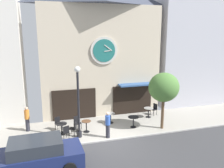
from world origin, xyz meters
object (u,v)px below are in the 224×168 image
at_px(cafe_table_center_left, 111,117).
at_px(cafe_chair_near_tree, 65,131).
at_px(street_lamp, 78,102).
at_px(cafe_table_rightmost, 61,127).
at_px(pedestrian_blue, 108,124).
at_px(pedestrian_orange, 27,119).
at_px(parked_car_navy, 36,155).
at_px(cafe_table_leftmost, 133,120).
at_px(cafe_table_center_right, 86,125).
at_px(cafe_chair_left_end, 74,127).
at_px(street_tree, 164,88).
at_px(cafe_table_near_curb, 149,111).
at_px(cafe_chair_right_end, 154,108).
at_px(cafe_chair_outer, 58,122).
at_px(cafe_chair_by_entrance, 77,122).

distance_m(cafe_table_center_left, cafe_chair_near_tree, 3.83).
height_order(street_lamp, cafe_table_rightmost, street_lamp).
distance_m(pedestrian_blue, pedestrian_orange, 5.44).
bearing_deg(cafe_chair_near_tree, parked_car_navy, -119.12).
xyz_separation_m(cafe_table_center_left, cafe_table_leftmost, (1.28, -1.21, 0.07)).
height_order(cafe_table_rightmost, parked_car_navy, parked_car_navy).
distance_m(pedestrian_orange, parked_car_navy, 4.95).
distance_m(pedestrian_blue, parked_car_navy, 4.82).
xyz_separation_m(street_lamp, cafe_table_center_left, (2.53, 1.67, -1.79)).
height_order(cafe_table_center_right, cafe_chair_left_end, cafe_chair_left_end).
distance_m(street_tree, cafe_chair_left_end, 6.41).
relative_size(cafe_table_center_right, cafe_chair_near_tree, 0.85).
xyz_separation_m(cafe_table_leftmost, cafe_table_near_curb, (1.84, 1.49, -0.02)).
bearing_deg(street_lamp, cafe_chair_left_end, 131.11).
relative_size(street_lamp, cafe_chair_right_end, 4.97).
relative_size(cafe_chair_near_tree, pedestrian_blue, 0.54).
height_order(cafe_table_center_right, parked_car_navy, parked_car_navy).
xyz_separation_m(cafe_chair_right_end, cafe_chair_outer, (-7.55, -0.87, 0.00)).
bearing_deg(street_tree, cafe_table_center_right, 170.63).
relative_size(street_tree, cafe_table_leftmost, 5.05).
relative_size(street_lamp, pedestrian_blue, 2.68).
distance_m(cafe_chair_left_end, pedestrian_blue, 2.22).
bearing_deg(cafe_chair_right_end, cafe_chair_by_entrance, -170.23).
height_order(cafe_chair_near_tree, cafe_chair_outer, same).
relative_size(cafe_chair_left_end, pedestrian_blue, 0.54).
bearing_deg(cafe_table_center_right, pedestrian_orange, 161.00).
bearing_deg(cafe_table_near_curb, pedestrian_orange, -179.62).
relative_size(street_tree, cafe_chair_by_entrance, 4.29).
bearing_deg(cafe_table_leftmost, pedestrian_orange, 168.42).
relative_size(street_lamp, cafe_table_rightmost, 5.97).
relative_size(cafe_chair_left_end, pedestrian_orange, 0.54).
relative_size(cafe_chair_near_tree, pedestrian_orange, 0.54).
xyz_separation_m(street_lamp, cafe_chair_by_entrance, (0.03, 1.26, -1.74)).
relative_size(pedestrian_orange, parked_car_navy, 0.38).
bearing_deg(cafe_chair_outer, cafe_table_rightmost, -78.52).
bearing_deg(cafe_table_center_left, cafe_chair_left_end, -154.76).
xyz_separation_m(cafe_chair_near_tree, cafe_chair_by_entrance, (0.89, 1.38, 0.00)).
relative_size(cafe_chair_near_tree, parked_car_navy, 0.21).
bearing_deg(parked_car_navy, cafe_chair_by_entrance, 59.66).
relative_size(cafe_table_center_right, cafe_chair_by_entrance, 0.85).
xyz_separation_m(cafe_table_center_right, pedestrian_blue, (1.14, -1.19, 0.36)).
height_order(cafe_chair_near_tree, pedestrian_orange, pedestrian_orange).
bearing_deg(street_lamp, pedestrian_blue, -19.00).
xyz_separation_m(street_lamp, cafe_chair_right_end, (6.35, 2.35, -1.74)).
relative_size(cafe_table_rightmost, pedestrian_blue, 0.45).
bearing_deg(cafe_table_rightmost, cafe_table_center_left, 15.59).
bearing_deg(cafe_chair_left_end, cafe_table_leftmost, 1.71).
bearing_deg(cafe_table_near_curb, street_tree, -90.19).
distance_m(cafe_table_center_right, cafe_table_near_curb, 5.27).
relative_size(cafe_table_leftmost, cafe_chair_near_tree, 0.85).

